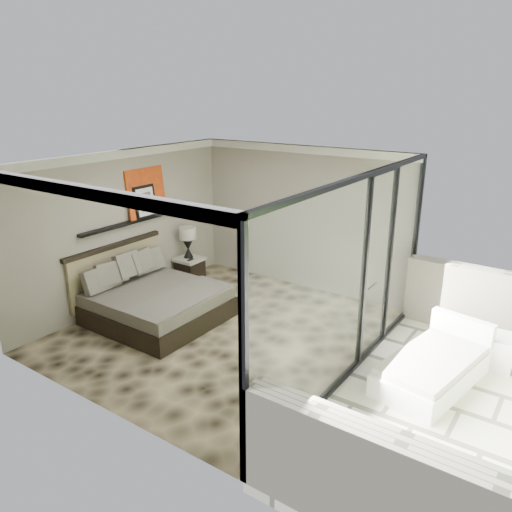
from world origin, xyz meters
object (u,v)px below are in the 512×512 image
Objects in this scene: ottoman at (496,350)px; table_lamp at (188,238)px; bed at (153,300)px; nightstand at (190,270)px; lounger at (434,367)px.

table_lamp is at bearing -179.69° from ottoman.
bed is at bearing -67.49° from table_lamp.
bed is 4.11× the size of nightstand.
bed is 3.24× the size of table_lamp.
ottoman is 1.09m from lounger.
bed is 1.91m from table_lamp.
bed is 4.63m from lounger.
bed is at bearing -159.88° from lounger.
nightstand is 0.26× the size of lounger.
ottoman is (5.82, 0.05, -0.01)m from nightstand.
table_lamp is at bearing 112.51° from bed.
lounger is at bearing 9.85° from bed.
bed is 1.79m from nightstand.
bed is 4.31× the size of ottoman.
table_lamp is (-0.69, 1.68, 0.59)m from bed.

